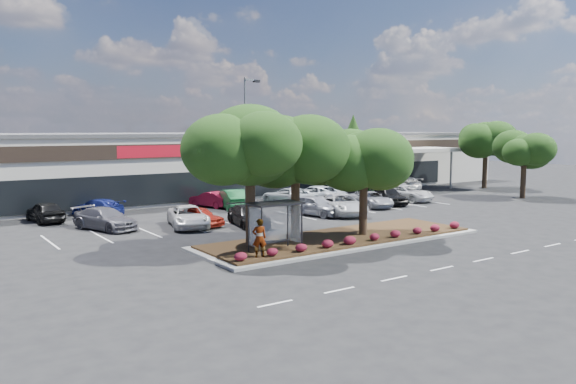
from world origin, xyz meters
TOP-DOWN VIEW (x-y plane):
  - ground at (0.00, 0.00)m, footprint 160.00×160.00m
  - retail_store at (0.06, 33.91)m, footprint 80.40×25.20m
  - landscape_island at (-2.00, 4.00)m, footprint 18.00×6.00m
  - lane_markings at (-0.14, 10.42)m, footprint 33.12×20.06m
  - shrub_row at (-2.00, 1.90)m, footprint 17.00×0.80m
  - bus_shelter at (-7.50, 2.95)m, footprint 2.75×1.55m
  - island_tree_west at (-8.00, 4.50)m, footprint 7.20×7.20m
  - island_tree_mid at (-4.50, 5.20)m, footprint 6.60×6.60m
  - island_tree_east at (-0.50, 3.70)m, footprint 5.80×5.80m
  - tree_east_near at (26.00, 10.00)m, footprint 5.60×5.60m
  - tree_east_far at (31.00, 18.00)m, footprint 6.40×6.40m
  - conifer_north_east at (34.00, 44.00)m, footprint 3.96×3.96m
  - person_waiting at (-8.91, 2.12)m, footprint 0.83×0.68m
  - light_pole at (-3.13, 13.10)m, footprint 1.40×0.80m
  - car_0 at (-12.51, 15.80)m, footprint 3.76×5.43m
  - car_1 at (-6.72, 13.53)m, footprint 2.63×4.18m
  - car_2 at (-7.55, 13.55)m, footprint 3.72×5.63m
  - car_3 at (-3.90, 11.69)m, footprint 2.87×5.11m
  - car_4 at (4.72, 11.96)m, footprint 4.33×6.38m
  - car_5 at (2.71, 12.66)m, footprint 2.81×4.90m
  - car_6 at (9.49, 13.74)m, footprint 2.89×5.05m
  - car_7 at (11.95, 14.10)m, footprint 3.09×4.98m
  - car_8 at (15.15, 14.94)m, footprint 2.95×5.54m
  - car_9 at (-15.13, 21.30)m, footprint 2.17×4.60m
  - car_10 at (-11.23, 21.97)m, footprint 3.55×5.02m
  - car_11 at (-1.77, 21.53)m, footprint 2.69×4.34m
  - car_12 at (-0.78, 19.64)m, footprint 2.75×5.29m
  - car_13 at (4.69, 19.13)m, footprint 3.51×5.81m
  - car_14 at (7.08, 18.49)m, footprint 4.42×6.34m
  - car_15 at (14.15, 18.34)m, footprint 3.02×4.67m
  - car_16 at (18.40, 19.40)m, footprint 2.77×4.33m
  - car_17 at (22.10, 22.01)m, footprint 3.23×5.46m

SIDE VIEW (x-z plane):
  - ground at x=0.00m, z-range 0.00..0.00m
  - lane_markings at x=-0.14m, z-range 0.00..0.01m
  - landscape_island at x=-2.00m, z-range -0.01..0.25m
  - shrub_row at x=-2.00m, z-range 0.26..0.76m
  - car_1 at x=-6.72m, z-range 0.00..1.33m
  - car_6 at x=9.49m, z-range 0.00..1.33m
  - car_11 at x=-1.77m, z-range 0.00..1.35m
  - car_10 at x=-11.23m, z-range 0.00..1.35m
  - car_16 at x=18.40m, z-range 0.00..1.37m
  - car_3 at x=-3.90m, z-range 0.00..1.40m
  - car_2 at x=-7.55m, z-range 0.00..1.44m
  - car_0 at x=-12.51m, z-range 0.00..1.46m
  - car_15 at x=14.15m, z-range 0.00..1.48m
  - car_8 at x=15.15m, z-range 0.00..1.48m
  - car_17 at x=22.10m, z-range 0.00..1.48m
  - car_13 at x=4.69m, z-range 0.00..1.51m
  - car_9 at x=-15.13m, z-range 0.00..1.52m
  - car_5 at x=2.71m, z-range 0.00..1.57m
  - car_7 at x=11.95m, z-range 0.00..1.58m
  - car_14 at x=7.08m, z-range 0.00..1.61m
  - car_4 at x=4.72m, z-range 0.00..1.62m
  - car_12 at x=-0.78m, z-range 0.00..1.66m
  - person_waiting at x=-8.91m, z-range 0.26..2.22m
  - bus_shelter at x=-7.50m, z-range 1.01..3.60m
  - retail_store at x=0.06m, z-range 0.03..6.28m
  - tree_east_near at x=26.00m, z-range 0.00..6.51m
  - island_tree_east at x=-0.50m, z-range 0.26..6.76m
  - tree_east_far at x=31.00m, z-range 0.00..7.62m
  - island_tree_mid at x=-4.50m, z-range 0.26..7.58m
  - island_tree_west at x=-8.00m, z-range 0.26..8.15m
  - conifer_north_east at x=34.00m, z-range 0.00..9.00m
  - light_pole at x=-3.13m, z-range -0.57..9.70m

